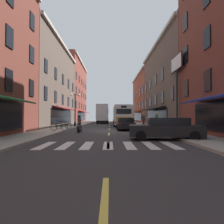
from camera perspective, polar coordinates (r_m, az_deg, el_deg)
The scene contains 18 objects.
ground_plane at distance 20.03m, azimuth -0.87°, elevation -5.83°, with size 34.80×80.00×0.10m, color #333335.
lane_centre_dashes at distance 19.78m, azimuth -0.87°, elevation -5.73°, with size 0.14×73.90×0.01m.
crosswalk_near at distance 10.08m, azimuth -1.15°, elevation -9.94°, with size 7.10×2.80×0.01m.
sidewalk_left at distance 20.90m, azimuth -17.34°, elevation -5.26°, with size 3.00×80.00×0.14m, color #A39E93.
sidewalk_right at distance 20.84m, azimuth 15.64°, elevation -5.28°, with size 3.00×80.00×0.14m, color #A39E93.
storefront_row_right at distance 23.76m, azimuth 28.45°, elevation 11.92°, with size 9.44×79.90×17.10m.
billboard_sign at distance 21.26m, azimuth 18.88°, elevation 11.12°, with size 0.40×2.98×7.74m.
transit_bus at distance 31.31m, azimuth 2.85°, elevation -1.06°, with size 2.69×11.51×3.20m.
box_truck at distance 41.20m, azimuth -2.82°, elevation -0.57°, with size 2.49×8.04×4.04m.
sedan_near at distance 49.80m, azimuth -2.55°, elevation -2.32°, with size 1.96×4.36×1.35m.
sedan_mid at distance 12.87m, azimuth 15.80°, elevation -4.79°, with size 4.76×2.33×1.43m.
sedan_far at distance 21.25m, azimuth 4.08°, elevation -3.56°, with size 1.97×4.36×1.37m.
motorcycle_rider at distance 18.37m, azimuth -9.80°, elevation -3.85°, with size 0.62×2.07×1.66m.
bicycle_near at distance 21.34m, azimuth -14.34°, elevation -4.03°, with size 1.71×0.48×0.91m.
bicycle_mid at distance 19.17m, azimuth -15.59°, elevation -4.33°, with size 1.71×0.48×0.91m.
pedestrian_near at distance 29.37m, azimuth 9.40°, elevation -2.24°, with size 0.51×0.48×1.73m.
pedestrian_mid at distance 22.71m, azimuth 13.33°, elevation -2.39°, with size 0.36×0.36×1.83m.
street_lamp_twin at distance 27.87m, azimuth -11.03°, elevation 1.20°, with size 1.42×0.32×4.68m.
Camera 1 is at (0.10, -19.97, 1.50)m, focal length 30.40 mm.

